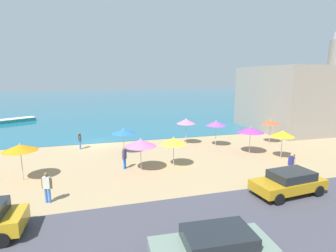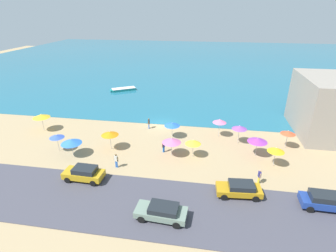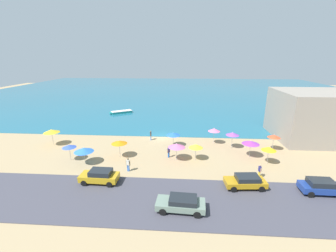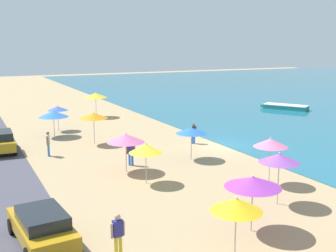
{
  "view_description": "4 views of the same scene",
  "coord_description": "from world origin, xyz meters",
  "px_view_note": "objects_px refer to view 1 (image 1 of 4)",
  "views": [
    {
      "loc": [
        -0.13,
        -26.96,
        6.72
      ],
      "look_at": [
        8.12,
        1.99,
        1.05
      ],
      "focal_mm": 28.0,
      "sensor_mm": 36.0,
      "label": 1
    },
    {
      "loc": [
        6.99,
        -36.21,
        16.43
      ],
      "look_at": [
        1.87,
        -4.98,
        2.11
      ],
      "focal_mm": 28.0,
      "sensor_mm": 36.0,
      "label": 2
    },
    {
      "loc": [
        3.68,
        -36.54,
        13.25
      ],
      "look_at": [
        1.21,
        -0.08,
        2.01
      ],
      "focal_mm": 24.0,
      "sensor_mm": 36.0,
      "label": 3
    },
    {
      "loc": [
        26.07,
        -17.63,
        7.64
      ],
      "look_at": [
        0.0,
        -4.66,
        1.92
      ],
      "focal_mm": 45.0,
      "sensor_mm": 36.0,
      "label": 4
    }
  ],
  "objects_px": {
    "beach_umbrella_5": "(141,143)",
    "beach_umbrella_6": "(216,123)",
    "beach_umbrella_10": "(186,121)",
    "bather_1": "(124,157)",
    "beach_umbrella_4": "(271,122)",
    "parked_car_4": "(213,247)",
    "parked_car_1": "(289,182)",
    "beach_umbrella_1": "(283,134)",
    "beach_umbrella_8": "(174,141)",
    "bather_2": "(47,186)",
    "beach_umbrella_11": "(123,131)",
    "beach_umbrella_7": "(20,148)",
    "bather_0": "(291,164)",
    "bather_3": "(80,140)",
    "skiff_nearshore": "(16,120)",
    "harbor_fortress": "(325,91)",
    "beach_umbrella_0": "(250,130)"
  },
  "relations": [
    {
      "from": "bather_1",
      "to": "beach_umbrella_4",
      "type": "bearing_deg",
      "value": 13.28
    },
    {
      "from": "beach_umbrella_8",
      "to": "bather_2",
      "type": "distance_m",
      "value": 9.12
    },
    {
      "from": "beach_umbrella_4",
      "to": "beach_umbrella_7",
      "type": "height_order",
      "value": "beach_umbrella_7"
    },
    {
      "from": "beach_umbrella_0",
      "to": "beach_umbrella_4",
      "type": "bearing_deg",
      "value": 33.17
    },
    {
      "from": "beach_umbrella_8",
      "to": "bather_3",
      "type": "relative_size",
      "value": 1.43
    },
    {
      "from": "bather_1",
      "to": "beach_umbrella_8",
      "type": "bearing_deg",
      "value": -8.28
    },
    {
      "from": "beach_umbrella_6",
      "to": "bather_0",
      "type": "height_order",
      "value": "beach_umbrella_6"
    },
    {
      "from": "beach_umbrella_4",
      "to": "parked_car_4",
      "type": "xyz_separation_m",
      "value": [
        -13.39,
        -14.78,
        -1.4
      ]
    },
    {
      "from": "bather_0",
      "to": "beach_umbrella_5",
      "type": "bearing_deg",
      "value": 157.47
    },
    {
      "from": "beach_umbrella_5",
      "to": "beach_umbrella_7",
      "type": "distance_m",
      "value": 7.82
    },
    {
      "from": "bather_0",
      "to": "beach_umbrella_11",
      "type": "bearing_deg",
      "value": 139.16
    },
    {
      "from": "bather_2",
      "to": "beach_umbrella_11",
      "type": "bearing_deg",
      "value": 59.03
    },
    {
      "from": "beach_umbrella_8",
      "to": "parked_car_1",
      "type": "bearing_deg",
      "value": -52.9
    },
    {
      "from": "beach_umbrella_8",
      "to": "bather_0",
      "type": "bearing_deg",
      "value": -30.66
    },
    {
      "from": "beach_umbrella_5",
      "to": "bather_3",
      "type": "distance_m",
      "value": 8.64
    },
    {
      "from": "parked_car_1",
      "to": "beach_umbrella_10",
      "type": "bearing_deg",
      "value": 98.05
    },
    {
      "from": "beach_umbrella_5",
      "to": "beach_umbrella_6",
      "type": "height_order",
      "value": "beach_umbrella_6"
    },
    {
      "from": "beach_umbrella_6",
      "to": "beach_umbrella_8",
      "type": "xyz_separation_m",
      "value": [
        -5.67,
        -4.45,
        -0.31
      ]
    },
    {
      "from": "parked_car_1",
      "to": "harbor_fortress",
      "type": "height_order",
      "value": "harbor_fortress"
    },
    {
      "from": "bather_0",
      "to": "bather_2",
      "type": "relative_size",
      "value": 0.95
    },
    {
      "from": "bather_0",
      "to": "harbor_fortress",
      "type": "distance_m",
      "value": 22.47
    },
    {
      "from": "bather_1",
      "to": "bather_3",
      "type": "distance_m",
      "value": 7.37
    },
    {
      "from": "bather_1",
      "to": "parked_car_4",
      "type": "bearing_deg",
      "value": -80.64
    },
    {
      "from": "beach_umbrella_10",
      "to": "harbor_fortress",
      "type": "xyz_separation_m",
      "value": [
        21.03,
        3.82,
        2.46
      ]
    },
    {
      "from": "beach_umbrella_5",
      "to": "bather_2",
      "type": "xyz_separation_m",
      "value": [
        -5.73,
        -3.52,
        -1.11
      ]
    },
    {
      "from": "skiff_nearshore",
      "to": "bather_2",
      "type": "bearing_deg",
      "value": -73.3
    },
    {
      "from": "beach_umbrella_1",
      "to": "beach_umbrella_7",
      "type": "bearing_deg",
      "value": 177.91
    },
    {
      "from": "beach_umbrella_6",
      "to": "beach_umbrella_7",
      "type": "distance_m",
      "value": 16.58
    },
    {
      "from": "bather_0",
      "to": "bather_3",
      "type": "relative_size",
      "value": 1.02
    },
    {
      "from": "beach_umbrella_5",
      "to": "beach_umbrella_11",
      "type": "relative_size",
      "value": 1.08
    },
    {
      "from": "beach_umbrella_10",
      "to": "bather_3",
      "type": "relative_size",
      "value": 1.64
    },
    {
      "from": "beach_umbrella_10",
      "to": "bather_1",
      "type": "bearing_deg",
      "value": -140.95
    },
    {
      "from": "beach_umbrella_0",
      "to": "beach_umbrella_8",
      "type": "xyz_separation_m",
      "value": [
        -7.52,
        -1.46,
        -0.14
      ]
    },
    {
      "from": "beach_umbrella_8",
      "to": "harbor_fortress",
      "type": "distance_m",
      "value": 26.26
    },
    {
      "from": "skiff_nearshore",
      "to": "harbor_fortress",
      "type": "height_order",
      "value": "harbor_fortress"
    },
    {
      "from": "bather_1",
      "to": "bather_2",
      "type": "xyz_separation_m",
      "value": [
        -4.62,
        -4.26,
        0.08
      ]
    },
    {
      "from": "beach_umbrella_1",
      "to": "beach_umbrella_8",
      "type": "bearing_deg",
      "value": 176.48
    },
    {
      "from": "beach_umbrella_4",
      "to": "beach_umbrella_11",
      "type": "relative_size",
      "value": 1.1
    },
    {
      "from": "bather_3",
      "to": "skiff_nearshore",
      "type": "distance_m",
      "value": 20.58
    },
    {
      "from": "beach_umbrella_0",
      "to": "beach_umbrella_1",
      "type": "distance_m",
      "value": 2.65
    },
    {
      "from": "bather_2",
      "to": "parked_car_4",
      "type": "relative_size",
      "value": 0.38
    },
    {
      "from": "beach_umbrella_11",
      "to": "beach_umbrella_7",
      "type": "bearing_deg",
      "value": -147.53
    },
    {
      "from": "bather_0",
      "to": "harbor_fortress",
      "type": "relative_size",
      "value": 0.09
    },
    {
      "from": "beach_umbrella_6",
      "to": "bather_0",
      "type": "bearing_deg",
      "value": -80.77
    },
    {
      "from": "harbor_fortress",
      "to": "parked_car_4",
      "type": "bearing_deg",
      "value": -141.71
    },
    {
      "from": "beach_umbrella_4",
      "to": "bather_2",
      "type": "height_order",
      "value": "beach_umbrella_4"
    },
    {
      "from": "bather_2",
      "to": "parked_car_4",
      "type": "distance_m",
      "value": 9.48
    },
    {
      "from": "beach_umbrella_7",
      "to": "bather_2",
      "type": "height_order",
      "value": "beach_umbrella_7"
    },
    {
      "from": "beach_umbrella_0",
      "to": "beach_umbrella_8",
      "type": "relative_size",
      "value": 1.05
    },
    {
      "from": "beach_umbrella_4",
      "to": "beach_umbrella_11",
      "type": "height_order",
      "value": "beach_umbrella_4"
    }
  ]
}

